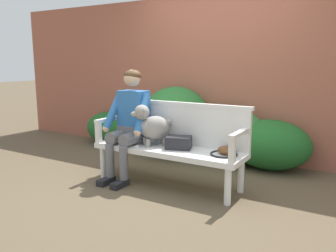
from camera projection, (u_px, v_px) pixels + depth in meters
The scene contains 15 objects.
ground_plane at pixel (168, 184), 4.02m from camera, with size 40.00×40.00×0.00m, color brown.
brick_garden_fence at pixel (222, 77), 5.15m from camera, with size 8.00×0.30×2.36m, color #9E5642.
hedge_bush_far_right at pixel (175, 121), 5.23m from camera, with size 1.08×1.06×1.04m, color #286B2D.
hedge_bush_mid_left at pixel (109, 128), 5.99m from camera, with size 0.84×0.61×0.55m, color #1E5B23.
hedge_bush_far_left at pixel (225, 134), 4.84m from camera, with size 1.14×0.75×0.81m, color #337538.
hedge_bush_mid_right at pixel (270, 145), 4.55m from camera, with size 1.06×0.77×0.66m, color #1E5B23.
garden_bench at pixel (168, 152), 3.95m from camera, with size 1.77×0.51×0.44m.
bench_backrest at pixel (178, 123), 4.09m from camera, with size 1.81×0.06×0.50m.
bench_armrest_left_end at pixel (105, 125), 4.25m from camera, with size 0.06×0.51×0.28m.
bench_armrest_right_end at pixel (237, 140), 3.41m from camera, with size 0.06×0.51×0.28m.
person_seated at pixel (130, 120), 4.14m from camera, with size 0.56×0.66×1.31m.
dog_on_bench at pixel (152, 125), 4.00m from camera, with size 0.41×0.44×0.48m.
tennis_racket at pixel (226, 154), 3.65m from camera, with size 0.37×0.58×0.03m.
baseball_glove at pixel (227, 150), 3.64m from camera, with size 0.22×0.17×0.09m, color brown.
sports_bag at pixel (179, 143), 3.88m from camera, with size 0.28×0.20×0.14m, color #232328.
Camera 1 is at (1.95, -3.30, 1.41)m, focal length 37.09 mm.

